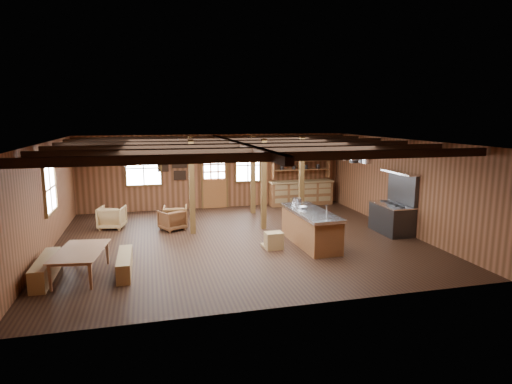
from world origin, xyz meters
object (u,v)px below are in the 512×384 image
kitchen_island (310,227)px  dining_table (83,263)px  commercial_range (393,213)px  armchair_c (112,217)px  armchair_b (175,217)px  armchair_a (172,220)px

kitchen_island → dining_table: kitchen_island is taller
commercial_range → armchair_c: size_ratio=2.40×
kitchen_island → armchair_c: (-5.39, 3.13, -0.13)m
armchair_b → armchair_c: 1.97m
dining_table → armchair_c: size_ratio=2.21×
dining_table → armchair_a: armchair_a is taller
armchair_a → armchair_b: (0.12, 0.28, 0.03)m
commercial_range → armchair_c: (-8.24, 2.61, -0.26)m
kitchen_island → armchair_c: bearing=148.1°
commercial_range → armchair_c: bearing=162.5°
dining_table → armchair_a: (2.12, 3.50, 0.01)m
kitchen_island → commercial_range: 2.90m
dining_table → armchair_c: (0.31, 4.16, 0.05)m
armchair_b → dining_table: bearing=64.8°
armchair_a → armchair_c: 1.93m
dining_table → armchair_c: bearing=3.3°
kitchen_island → dining_table: (-5.70, -1.03, -0.18)m
dining_table → armchair_b: 4.39m
armchair_b → commercial_range: bearing=166.0°
commercial_range → armchair_a: size_ratio=2.68×
kitchen_island → armchair_a: kitchen_island is taller
armchair_a → dining_table: bearing=30.7°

